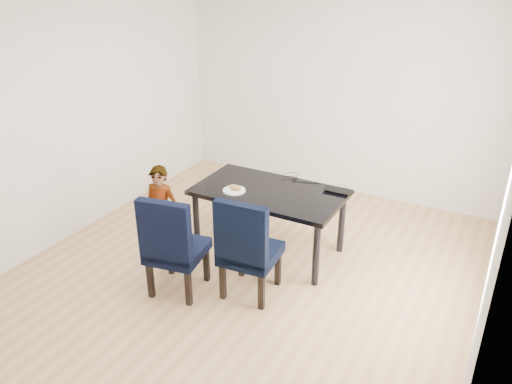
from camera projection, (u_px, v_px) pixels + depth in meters
The scene contains 14 objects.
floor at pixel (247, 272), 5.31m from camera, with size 4.50×5.00×0.01m, color tan.
ceiling at pixel (245, 0), 4.17m from camera, with size 4.50×5.00×0.01m, color white.
wall_back at pixel (337, 95), 6.73m from camera, with size 4.50×0.01×2.70m, color white.
wall_front at pixel (21, 291), 2.74m from camera, with size 4.50×0.01×2.70m, color silver.
wall_left at pixel (75, 119), 5.71m from camera, with size 0.01×5.00×2.70m, color white.
wall_right at pixel (506, 202), 3.76m from camera, with size 0.01×5.00×2.70m, color silver.
dining_table at pixel (269, 221), 5.55m from camera, with size 1.60×0.90×0.75m, color black.
chair_left at pixel (177, 242), 4.81m from camera, with size 0.51×0.53×1.06m, color black.
chair_right at pixel (251, 245), 4.77m from camera, with size 0.51×0.53×1.07m, color black.
child at pixel (161, 213), 5.36m from camera, with size 0.39×0.26×1.07m, color #F04C14.
plate at pixel (234, 190), 5.36m from camera, with size 0.24×0.24×0.01m, color white.
sandwich at pixel (235, 188), 5.34m from camera, with size 0.15×0.07×0.06m, color olive.
laptop at pixel (340, 190), 5.37m from camera, with size 0.33×0.21×0.03m, color black.
cable_tangle at pixel (290, 180), 5.63m from camera, with size 0.16×0.16×0.01m, color black.
Camera 1 is at (2.21, -3.87, 3.00)m, focal length 35.00 mm.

